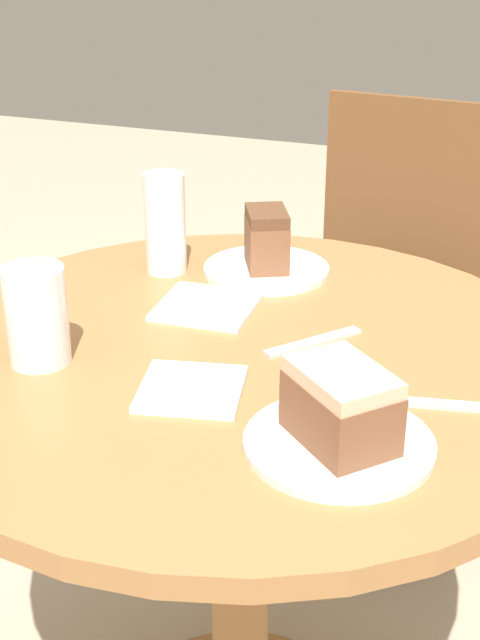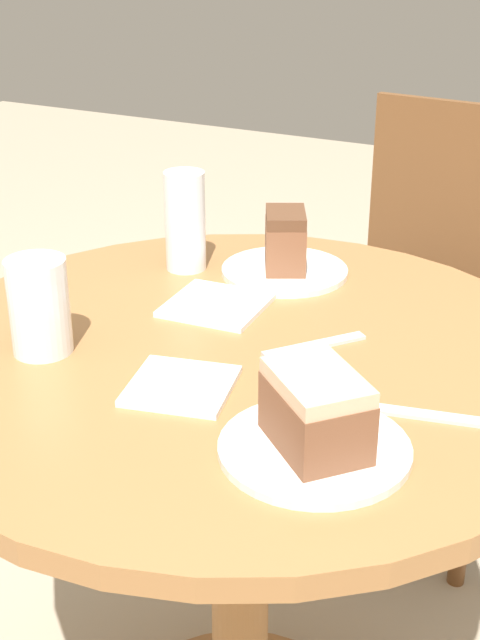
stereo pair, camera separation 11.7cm
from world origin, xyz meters
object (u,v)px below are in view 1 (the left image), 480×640
object	(u,v)px
cake_slice_far	(267,239)
glass_water	(165,227)
plate_near	(339,444)
plate_far	(266,269)
cake_slice_near	(341,406)
chair	(391,305)
glass_lemonade	(37,321)

from	to	relation	value
cake_slice_far	glass_water	bearing A→B (deg)	-161.72
plate_near	plate_far	size ratio (longest dim) A/B	1.04
cake_slice_near	glass_water	size ratio (longest dim) A/B	0.90
chair	plate_far	world-z (taller)	chair
plate_near	glass_lemonade	bearing A→B (deg)	172.01
cake_slice_near	plate_near	bearing A→B (deg)	-90.00
cake_slice_far	glass_water	size ratio (longest dim) A/B	0.68
plate_near	glass_water	world-z (taller)	glass_water
plate_near	glass_water	bearing A→B (deg)	134.74
chair	cake_slice_near	size ratio (longest dim) A/B	6.29
plate_far	glass_water	bearing A→B (deg)	-161.72
plate_near	glass_lemonade	world-z (taller)	glass_lemonade
glass_water	chair	bearing A→B (deg)	67.43
plate_far	cake_slice_near	bearing A→B (deg)	-61.53
cake_slice_far	glass_lemonade	distance (m)	0.43
chair	plate_near	bearing A→B (deg)	-76.88
chair	glass_lemonade	size ratio (longest dim) A/B	7.04
chair	plate_near	world-z (taller)	chair
chair	glass_lemonade	bearing A→B (deg)	-100.85
plate_far	cake_slice_far	bearing A→B (deg)	0.00
plate_far	cake_slice_far	size ratio (longest dim) A/B	1.85
cake_slice_near	glass_water	distance (m)	0.56
cake_slice_far	glass_lemonade	xyz separation A→B (m)	(-0.17, -0.39, -0.00)
chair	glass_lemonade	world-z (taller)	chair
chair	plate_near	distance (m)	1.06
glass_water	cake_slice_near	bearing A→B (deg)	-45.26
plate_far	glass_water	xyz separation A→B (m)	(-0.15, -0.05, 0.07)
plate_far	cake_slice_near	world-z (taller)	cake_slice_near
chair	cake_slice_far	world-z (taller)	chair
chair	glass_water	world-z (taller)	chair
plate_far	glass_water	distance (m)	0.17
plate_far	cake_slice_far	world-z (taller)	cake_slice_far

